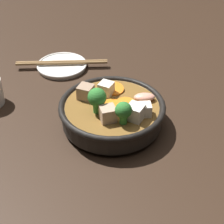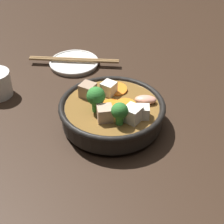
{
  "view_description": "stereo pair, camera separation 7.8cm",
  "coord_description": "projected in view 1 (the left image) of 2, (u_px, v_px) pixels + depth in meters",
  "views": [
    {
      "loc": [
        -0.49,
        -0.38,
        0.5
      ],
      "look_at": [
        0.0,
        0.0,
        0.03
      ],
      "focal_mm": 60.0,
      "sensor_mm": 36.0,
      "label": 1
    },
    {
      "loc": [
        -0.44,
        -0.44,
        0.5
      ],
      "look_at": [
        0.0,
        0.0,
        0.03
      ],
      "focal_mm": 60.0,
      "sensor_mm": 36.0,
      "label": 2
    }
  ],
  "objects": [
    {
      "name": "side_saucer",
      "position": [
        62.0,
        66.0,
        0.98
      ],
      "size": [
        0.13,
        0.13,
        0.01
      ],
      "color": "white",
      "rests_on": "ground_plane"
    },
    {
      "name": "chopsticks_pair",
      "position": [
        62.0,
        62.0,
        0.98
      ],
      "size": [
        0.17,
        0.19,
        0.01
      ],
      "color": "olive",
      "rests_on": "side_saucer"
    },
    {
      "name": "ground_plane",
      "position": [
        112.0,
        125.0,
        0.8
      ],
      "size": [
        3.0,
        3.0,
        0.0
      ],
      "primitive_type": "plane",
      "color": "black"
    },
    {
      "name": "stirfry_bowl",
      "position": [
        112.0,
        111.0,
        0.77
      ],
      "size": [
        0.22,
        0.22,
        0.1
      ],
      "color": "black",
      "rests_on": "ground_plane"
    }
  ]
}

